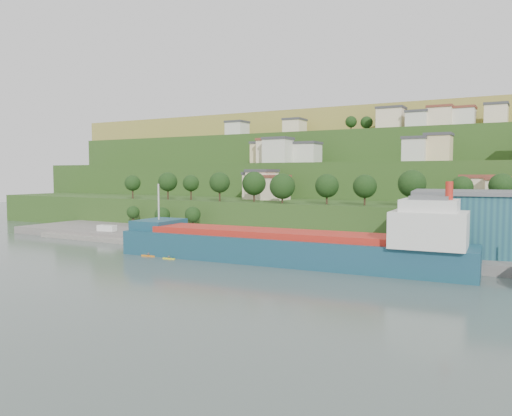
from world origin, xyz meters
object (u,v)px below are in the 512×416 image
Objects in this scene: cargo_ship_near at (294,249)px; kayak_orange at (149,255)px; warehouse at (493,222)px; caravan at (107,230)px.

kayak_orange is at bearing -170.07° from cargo_ship_near.
warehouse reaches higher than kayak_orange.
warehouse is at bearing 26.40° from cargo_ship_near.
kayak_orange is (31.37, -18.24, -2.20)m from caravan.
cargo_ship_near reaches higher than caravan.
warehouse is 72.99m from kayak_orange.
cargo_ship_near reaches higher than warehouse.
cargo_ship_near is 33.00m from kayak_orange.
caravan is at bearing 167.15° from cargo_ship_near.
caravan is at bearing 140.86° from kayak_orange.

